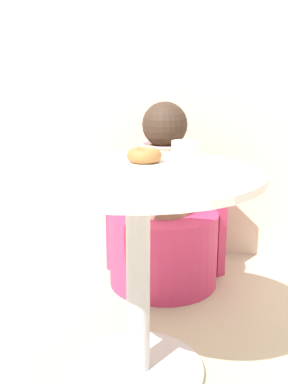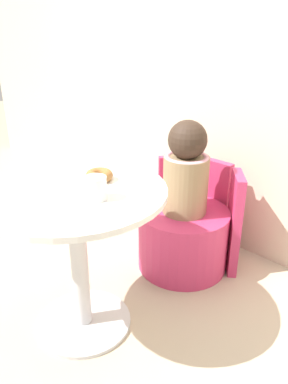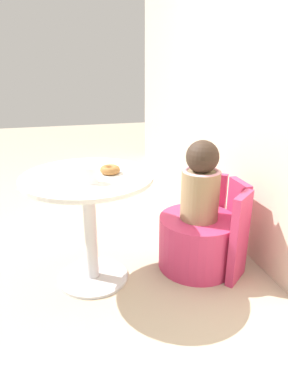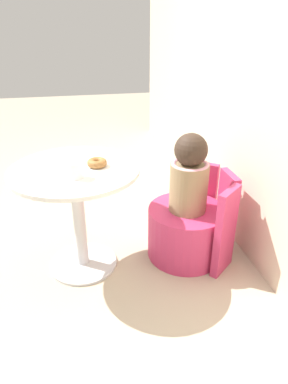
% 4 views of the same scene
% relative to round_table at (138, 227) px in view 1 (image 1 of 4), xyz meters
% --- Properties ---
extents(ground_plane, '(12.00, 12.00, 0.00)m').
position_rel_round_table_xyz_m(ground_plane, '(0.02, 0.04, -0.53)').
color(ground_plane, '#B7A88E').
extents(back_wall, '(6.00, 0.06, 2.40)m').
position_rel_round_table_xyz_m(back_wall, '(0.02, 1.17, 0.67)').
color(back_wall, beige).
rests_on(back_wall, ground_plane).
extents(round_table, '(0.79, 0.79, 0.72)m').
position_rel_round_table_xyz_m(round_table, '(0.00, 0.00, 0.00)').
color(round_table, silver).
rests_on(round_table, ground_plane).
extents(tub_chair, '(0.53, 0.53, 0.36)m').
position_rel_round_table_xyz_m(tub_chair, '(0.03, 0.72, -0.35)').
color(tub_chair, '#C63360').
rests_on(tub_chair, ground_plane).
extents(booth_backrest, '(0.62, 0.23, 0.60)m').
position_rel_round_table_xyz_m(booth_backrest, '(0.03, 0.94, -0.23)').
color(booth_backrest, '#C63360').
rests_on(booth_backrest, ground_plane).
extents(child_figure, '(0.25, 0.25, 0.53)m').
position_rel_round_table_xyz_m(child_figure, '(0.03, 0.72, 0.08)').
color(child_figure, '#937A56').
rests_on(child_figure, tub_chair).
extents(donut, '(0.12, 0.12, 0.05)m').
position_rel_round_table_xyz_m(donut, '(0.00, 0.14, 0.21)').
color(donut, '#9E6633').
rests_on(donut, round_table).
extents(cup, '(0.09, 0.09, 0.09)m').
position_rel_round_table_xyz_m(cup, '(0.15, 0.01, 0.23)').
color(cup, white).
rests_on(cup, round_table).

